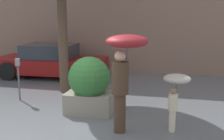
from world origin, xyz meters
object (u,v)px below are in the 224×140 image
(planter_box, at_px, (89,85))
(parking_meter, at_px, (18,70))
(parked_car_near, at_px, (51,62))
(person_adult, at_px, (124,61))
(person_child, at_px, (176,87))

(planter_box, distance_m, parking_meter, 2.37)
(parked_car_near, xyz_separation_m, parking_meter, (0.46, -3.14, 0.28))
(person_adult, bearing_deg, planter_box, 97.35)
(person_adult, height_order, parked_car_near, person_adult)
(planter_box, xyz_separation_m, person_child, (2.11, -0.69, 0.24))
(person_adult, height_order, person_child, person_adult)
(planter_box, distance_m, parked_car_near, 4.62)
(planter_box, height_order, person_adult, person_adult)
(parked_car_near, bearing_deg, planter_box, -145.35)
(person_adult, relative_size, parked_car_near, 0.47)
(planter_box, bearing_deg, parking_meter, 166.49)
(parking_meter, bearing_deg, person_child, -15.72)
(person_adult, bearing_deg, parking_meter, 115.12)
(person_child, height_order, parking_meter, person_child)
(parked_car_near, distance_m, parking_meter, 3.19)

